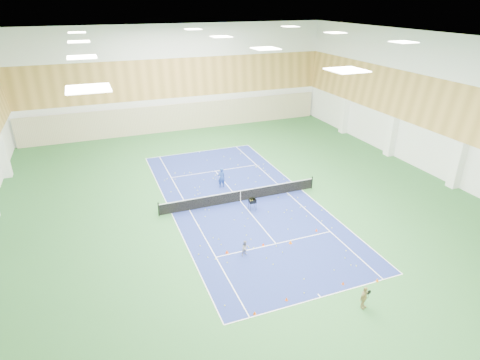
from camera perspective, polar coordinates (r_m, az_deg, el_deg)
name	(u,v)px	position (r m, az deg, el deg)	size (l,w,h in m)	color
ground	(240,201)	(31.55, 0.06, -3.04)	(40.00, 40.00, 0.00)	#2A622E
room_shell	(240,128)	(29.24, 0.07, 7.43)	(36.00, 40.00, 12.00)	white
wood_cladding	(240,100)	(28.71, 0.07, 11.24)	(36.00, 40.00, 8.00)	tan
ceiling_light_grid	(241,42)	(28.06, 0.07, 19.05)	(21.40, 25.40, 0.06)	white
court_surface	(240,201)	(31.54, 0.06, -3.03)	(10.97, 23.77, 0.01)	navy
tennis_balls_scatter	(240,201)	(31.52, 0.06, -2.96)	(10.57, 22.77, 0.07)	yellow
tennis_net	(240,195)	(31.29, 0.06, -2.14)	(12.80, 0.10, 1.10)	black
back_curtain	(180,117)	(48.67, -8.49, 8.83)	(35.40, 0.16, 3.20)	#C6B793
coach	(221,178)	(33.53, -2.66, 0.35)	(0.63, 0.42, 1.74)	navy
child_court	(245,248)	(25.11, 0.77, -9.64)	(0.50, 0.39, 1.02)	gray
child_apron	(364,298)	(22.27, 17.23, -15.68)	(0.76, 0.32, 1.29)	tan
ball_cart	(252,204)	(30.13, 1.76, -3.47)	(0.53, 0.53, 0.92)	black
cone_svc_a	(227,252)	(25.49, -1.87, -10.13)	(0.22, 0.22, 0.24)	#F0450C
cone_svc_b	(263,244)	(26.22, 3.33, -9.11)	(0.18, 0.18, 0.20)	#EB420C
cone_svc_c	(291,242)	(26.57, 7.20, -8.74)	(0.22, 0.22, 0.25)	orange
cone_svc_d	(316,230)	(28.14, 10.82, -6.99)	(0.18, 0.18, 0.20)	#DE400B
cone_base_a	(255,313)	(21.35, 2.11, -18.35)	(0.19, 0.19, 0.21)	#E5550C
cone_base_b	(287,299)	(22.24, 6.65, -16.45)	(0.18, 0.18, 0.20)	#F1500C
cone_base_c	(343,283)	(23.81, 14.46, -14.00)	(0.17, 0.17, 0.19)	#E5560C
cone_base_d	(377,280)	(24.56, 18.95, -13.29)	(0.18, 0.18, 0.20)	orange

